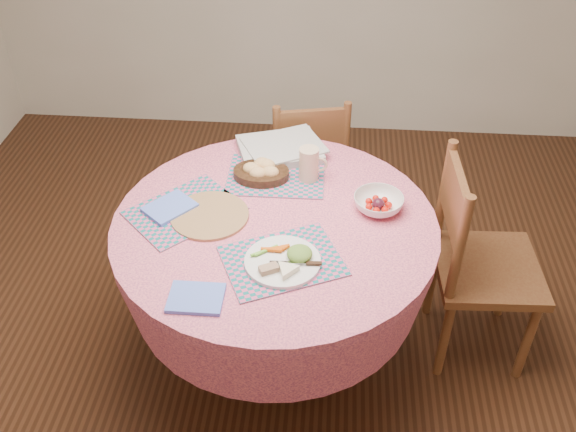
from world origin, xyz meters
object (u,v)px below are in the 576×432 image
at_px(wicker_trivet, 210,215).
at_px(dinner_plate, 284,261).
at_px(fruit_bowl, 378,203).
at_px(chair_back, 307,166).
at_px(dining_table, 275,260).
at_px(bread_bowl, 261,171).
at_px(latte_mug, 309,164).
at_px(chair_right, 476,260).

distance_m(wicker_trivet, dinner_plate, 0.40).
bearing_deg(fruit_bowl, chair_back, 113.43).
height_order(dinner_plate, fruit_bowl, fruit_bowl).
distance_m(dining_table, wicker_trivet, 0.32).
xyz_separation_m(bread_bowl, latte_mug, (0.20, 0.01, 0.04)).
xyz_separation_m(dining_table, fruit_bowl, (0.39, 0.11, 0.22)).
bearing_deg(latte_mug, dining_table, -111.62).
height_order(dinner_plate, bread_bowl, bread_bowl).
xyz_separation_m(chair_right, chair_back, (-0.74, 0.70, -0.05)).
height_order(chair_right, fruit_bowl, chair_right).
distance_m(chair_right, wicker_trivet, 1.10).
bearing_deg(latte_mug, bread_bowl, -178.34).
height_order(wicker_trivet, bread_bowl, bread_bowl).
xyz_separation_m(chair_right, dinner_plate, (-0.76, -0.37, 0.27)).
bearing_deg(dinner_plate, chair_right, 25.82).
bearing_deg(bread_bowl, wicker_trivet, -121.84).
bearing_deg(dining_table, bread_bowl, 106.37).
bearing_deg(dining_table, chair_right, 8.84).
relative_size(dining_table, bread_bowl, 5.39).
height_order(wicker_trivet, latte_mug, latte_mug).
bearing_deg(chair_back, fruit_bowl, 101.66).
bearing_deg(chair_right, fruit_bowl, 90.09).
bearing_deg(chair_back, dinner_plate, 77.12).
distance_m(chair_right, dinner_plate, 0.89).
distance_m(chair_back, dinner_plate, 1.11).
height_order(dining_table, chair_right, chair_right).
relative_size(wicker_trivet, bread_bowl, 1.30).
xyz_separation_m(chair_back, fruit_bowl, (0.31, -0.72, 0.33)).
height_order(chair_right, latte_mug, chair_right).
bearing_deg(dining_table, chair_back, 84.61).
xyz_separation_m(dinner_plate, bread_bowl, (-0.14, 0.52, 0.01)).
xyz_separation_m(wicker_trivet, bread_bowl, (0.17, 0.27, 0.03)).
xyz_separation_m(chair_right, latte_mug, (-0.70, 0.16, 0.33)).
bearing_deg(bread_bowl, dining_table, -73.63).
relative_size(wicker_trivet, fruit_bowl, 1.32).
relative_size(chair_back, latte_mug, 6.15).
xyz_separation_m(wicker_trivet, dinner_plate, (0.31, -0.25, 0.02)).
height_order(dining_table, chair_back, chair_back).
bearing_deg(chair_right, latte_mug, 74.63).
height_order(wicker_trivet, dinner_plate, dinner_plate).
distance_m(chair_right, fruit_bowl, 0.51).
bearing_deg(chair_back, wicker_trivet, 56.33).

